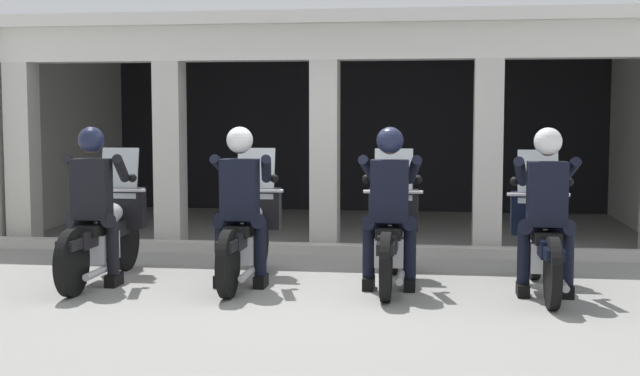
% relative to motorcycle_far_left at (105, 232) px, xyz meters
% --- Properties ---
extents(ground_plane, '(80.00, 80.00, 0.00)m').
position_rel_motorcycle_far_left_xyz_m(ground_plane, '(2.19, 3.15, -0.50)').
color(ground_plane, gray).
extents(station_building, '(9.24, 4.99, 2.98)m').
position_rel_motorcycle_far_left_xyz_m(station_building, '(1.96, 4.90, 1.40)').
color(station_building, black).
rests_on(station_building, ground).
extents(kerb_strip, '(8.74, 0.24, 0.12)m').
position_rel_motorcycle_far_left_xyz_m(kerb_strip, '(1.96, 1.94, -0.44)').
color(kerb_strip, '#B7B5AD').
rests_on(kerb_strip, ground).
extents(motorcycle_far_left, '(0.62, 2.04, 1.35)m').
position_rel_motorcycle_far_left_xyz_m(motorcycle_far_left, '(0.00, 0.00, 0.00)').
color(motorcycle_far_left, black).
rests_on(motorcycle_far_left, ground).
extents(police_officer_far_left, '(0.63, 0.61, 1.58)m').
position_rel_motorcycle_far_left_xyz_m(police_officer_far_left, '(-0.00, -0.28, 0.44)').
color(police_officer_far_left, black).
rests_on(police_officer_far_left, ground).
extents(motorcycle_center_left, '(0.62, 2.04, 1.35)m').
position_rel_motorcycle_far_left_xyz_m(motorcycle_center_left, '(1.46, 0.14, 0.00)').
color(motorcycle_center_left, black).
rests_on(motorcycle_center_left, ground).
extents(police_officer_center_left, '(0.63, 0.61, 1.58)m').
position_rel_motorcycle_far_left_xyz_m(police_officer_center_left, '(1.46, -0.15, 0.44)').
color(police_officer_center_left, black).
rests_on(police_officer_center_left, ground).
extents(motorcycle_center_right, '(0.62, 2.04, 1.35)m').
position_rel_motorcycle_far_left_xyz_m(motorcycle_center_right, '(2.93, 0.18, 0.00)').
color(motorcycle_center_right, black).
rests_on(motorcycle_center_right, ground).
extents(police_officer_center_right, '(0.63, 0.61, 1.58)m').
position_rel_motorcycle_far_left_xyz_m(police_officer_center_right, '(2.93, -0.10, 0.44)').
color(police_officer_center_right, black).
rests_on(police_officer_center_right, ground).
extents(motorcycle_far_right, '(0.62, 2.04, 1.35)m').
position_rel_motorcycle_far_left_xyz_m(motorcycle_far_right, '(4.39, 0.07, 0.00)').
color(motorcycle_far_right, black).
rests_on(motorcycle_far_right, ground).
extents(police_officer_far_right, '(0.63, 0.61, 1.58)m').
position_rel_motorcycle_far_left_xyz_m(police_officer_far_right, '(4.39, -0.22, 0.44)').
color(police_officer_far_right, black).
rests_on(police_officer_far_right, ground).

